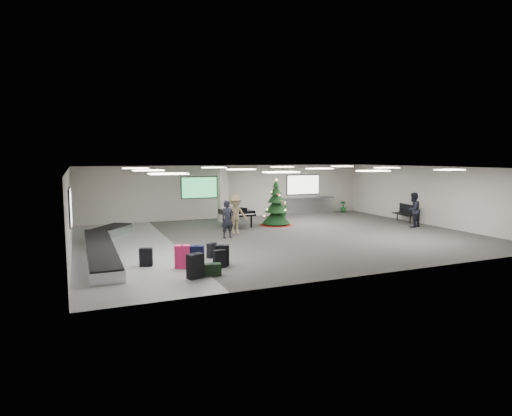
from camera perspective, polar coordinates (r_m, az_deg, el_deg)
name	(u,v)px	position (r m, az deg, el deg)	size (l,w,h in m)	color
ground	(281,236)	(20.01, 3.40, -3.81)	(18.00, 18.00, 0.00)	#34322F
room_envelope	(268,186)	(20.16, 1.63, 2.96)	(18.02, 14.02, 3.21)	#B5AEA6
baggage_carousel	(103,246)	(17.91, -19.68, -4.74)	(2.28, 9.71, 0.43)	silver
service_counter	(305,206)	(28.07, 6.57, 0.31)	(4.05, 0.65, 1.08)	silver
suitcase_0	(195,266)	(13.21, -8.09, -7.67)	(0.55, 0.42, 0.78)	black
suitcase_1	(222,255)	(14.65, -4.51, -6.30)	(0.52, 0.41, 0.73)	black
pink_suitcase	(183,257)	(14.45, -9.76, -6.42)	(0.56, 0.44, 0.80)	#E81E5D
suitcase_3	(212,250)	(15.84, -5.93, -5.63)	(0.41, 0.36, 0.56)	black
navy_suitcase	(197,256)	(14.48, -7.90, -6.42)	(0.55, 0.44, 0.77)	black
green_duffel	(212,269)	(13.52, -5.89, -8.16)	(0.60, 0.37, 0.39)	black
suitcase_7	(220,259)	(14.42, -4.87, -6.75)	(0.43, 0.25, 0.62)	black
suitcase_8	(146,257)	(14.98, -14.45, -6.37)	(0.47, 0.35, 0.64)	black
christmas_tree	(276,209)	(23.26, 2.70, -0.12)	(1.81, 1.81, 2.59)	#68090D
grand_piano	(237,213)	(22.69, -2.59, -0.61)	(1.54, 1.93, 1.07)	black
bench	(405,212)	(25.93, 19.29, -0.50)	(0.76, 1.65, 1.01)	black
traveler_a	(228,219)	(19.51, -3.80, -1.53)	(0.63, 0.41, 1.72)	black
traveler_b	(236,215)	(20.47, -2.73, -0.89)	(1.22, 0.70, 1.89)	#857352
traveler_bench	(413,210)	(23.95, 20.22, -0.25)	(0.89, 0.70, 1.84)	black
potted_plant_left	(284,210)	(26.53, 3.75, -0.32)	(0.45, 0.37, 0.82)	#16461D
potted_plant_right	(343,207)	(29.44, 11.56, 0.19)	(0.42, 0.42, 0.76)	#16461D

